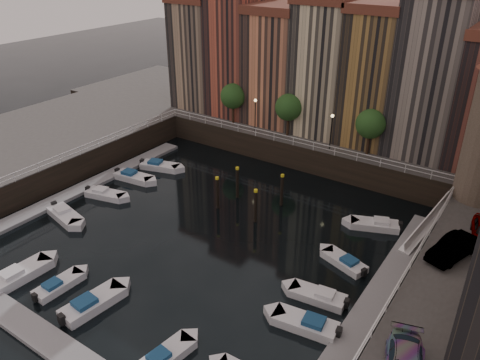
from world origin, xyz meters
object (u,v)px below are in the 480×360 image
Objects in this scene: boat_left_1 at (65,215)px; car_b at (453,249)px; gangway at (430,220)px; boat_left_2 at (105,194)px; mooring_pilings at (248,193)px; boat_left_3 at (133,177)px.

car_b is at bearing 28.33° from boat_left_1.
boat_left_2 is at bearing -159.56° from gangway.
car_b is (19.34, -1.94, 2.13)m from mooring_pilings.
gangway is 1.70× the size of boat_left_3.
boat_left_2 is 0.94× the size of boat_left_3.
boat_left_3 is at bearing 105.46° from boat_left_1.
car_b reaches higher than gangway.
gangway is 17.00m from mooring_pilings.
car_b is at bearing -65.51° from gangway.
boat_left_1 reaches higher than boat_left_2.
gangway is 1.67× the size of boat_left_1.
boat_left_2 is 0.97× the size of car_b.
gangway is 34.03m from boat_left_1.
boat_left_1 is at bearing -144.26° from car_b.
mooring_pilings reaches higher than boat_left_1.
car_b is (33.42, 0.17, 3.41)m from boat_left_3.
mooring_pilings is at bearing -164.51° from gangway.
gangway is at bearing 40.32° from boat_left_1.
boat_left_1 is 34.39m from car_b.
boat_left_1 is 1.05× the size of car_b.
boat_left_1 is (-29.84, -16.28, -1.54)m from gangway.
boat_left_3 is (-0.63, 9.62, -0.00)m from boat_left_1.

